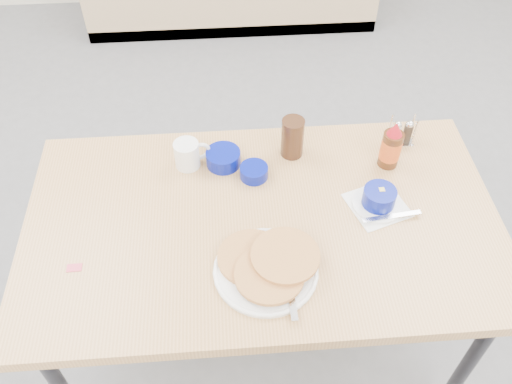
{
  "coord_description": "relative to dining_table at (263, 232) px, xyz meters",
  "views": [
    {
      "loc": [
        -0.1,
        -0.75,
        1.99
      ],
      "look_at": [
        -0.02,
        0.31,
        0.82
      ],
      "focal_mm": 38.0,
      "sensor_mm": 36.0,
      "label": 1
    }
  ],
  "objects": [
    {
      "name": "pancake_plate",
      "position": [
        -0.0,
        -0.18,
        0.08
      ],
      "size": [
        0.29,
        0.3,
        0.05
      ],
      "rotation": [
        0.0,
        0.0,
        -0.31
      ],
      "color": "white",
      "rests_on": "dining_table"
    },
    {
      "name": "butter_bowl",
      "position": [
        -0.01,
        0.18,
        0.08
      ],
      "size": [
        0.09,
        0.09,
        0.04
      ],
      "rotation": [
        0.0,
        0.0,
        -0.02
      ],
      "color": "#051180",
      "rests_on": "dining_table"
    },
    {
      "name": "amber_tumbler",
      "position": [
        0.12,
        0.27,
        0.13
      ],
      "size": [
        0.09,
        0.09,
        0.14
      ],
      "primitive_type": "cylinder",
      "rotation": [
        0.0,
        0.0,
        0.22
      ],
      "color": "#361E11",
      "rests_on": "dining_table"
    },
    {
      "name": "grits_setting",
      "position": [
        0.35,
        0.03,
        0.09
      ],
      "size": [
        0.22,
        0.2,
        0.07
      ],
      "rotation": [
        0.0,
        0.0,
        0.33
      ],
      "color": "white",
      "rests_on": "dining_table"
    },
    {
      "name": "sugar_wrapper",
      "position": [
        -0.53,
        -0.13,
        0.06
      ],
      "size": [
        0.04,
        0.03,
        0.0
      ],
      "primitive_type": "cube",
      "rotation": [
        0.0,
        0.0,
        0.02
      ],
      "color": "#E94D67",
      "rests_on": "dining_table"
    },
    {
      "name": "condiment_caddy",
      "position": [
        0.48,
        0.3,
        0.1
      ],
      "size": [
        0.09,
        0.05,
        0.1
      ],
      "rotation": [
        0.0,
        0.0,
        -0.02
      ],
      "color": "silver",
      "rests_on": "dining_table"
    },
    {
      "name": "creamer_bowl",
      "position": [
        -0.11,
        0.24,
        0.09
      ],
      "size": [
        0.11,
        0.11,
        0.05
      ],
      "rotation": [
        0.0,
        0.0,
        0.12
      ],
      "color": "#051180",
      "rests_on": "dining_table"
    },
    {
      "name": "coffee_mug",
      "position": [
        -0.22,
        0.25,
        0.11
      ],
      "size": [
        0.12,
        0.08,
        0.09
      ],
      "rotation": [
        0.0,
        0.0,
        0.26
      ],
      "color": "white",
      "rests_on": "dining_table"
    },
    {
      "name": "dining_table",
      "position": [
        0.0,
        0.0,
        0.0
      ],
      "size": [
        1.4,
        0.8,
        0.76
      ],
      "color": "tan",
      "rests_on": "ground"
    },
    {
      "name": "syrup_bottle",
      "position": [
        0.42,
        0.2,
        0.14
      ],
      "size": [
        0.06,
        0.06,
        0.17
      ],
      "rotation": [
        0.0,
        0.0,
        0.11
      ],
      "color": "#47230F",
      "rests_on": "dining_table"
    }
  ]
}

